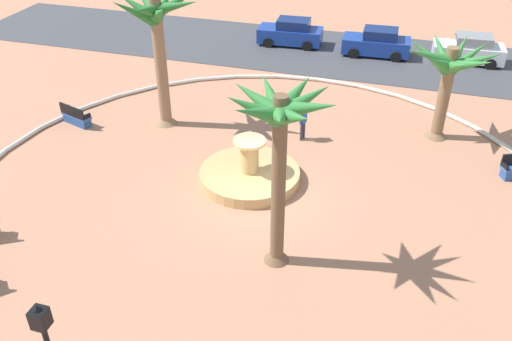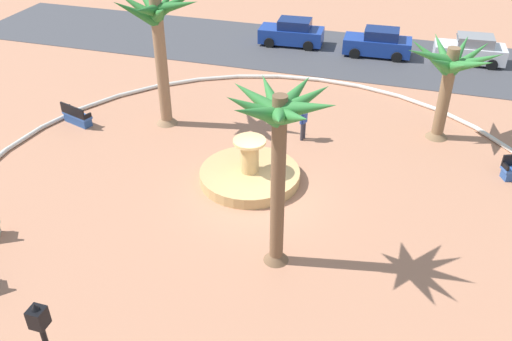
% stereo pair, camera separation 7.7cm
% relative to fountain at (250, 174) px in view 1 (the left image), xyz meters
% --- Properties ---
extents(ground_plane, '(80.00, 80.00, 0.00)m').
position_rel_fountain_xyz_m(ground_plane, '(0.69, -1.03, -0.29)').
color(ground_plane, tan).
extents(plaza_curb, '(23.22, 23.22, 0.20)m').
position_rel_fountain_xyz_m(plaza_curb, '(0.69, -1.03, -0.19)').
color(plaza_curb, silver).
rests_on(plaza_curb, ground).
extents(street_asphalt, '(48.00, 8.00, 0.03)m').
position_rel_fountain_xyz_m(street_asphalt, '(0.69, 14.98, -0.27)').
color(street_asphalt, '#424247').
rests_on(street_asphalt, ground).
extents(fountain, '(4.01, 4.01, 1.86)m').
position_rel_fountain_xyz_m(fountain, '(0.00, 0.00, 0.00)').
color(fountain, tan).
rests_on(fountain, ground).
extents(palm_tree_near_fountain, '(3.31, 3.30, 6.19)m').
position_rel_fountain_xyz_m(palm_tree_near_fountain, '(2.25, -4.25, 4.54)').
color(palm_tree_near_fountain, brown).
rests_on(palm_tree_near_fountain, ground).
extents(palm_tree_by_curb, '(4.01, 4.00, 6.21)m').
position_rel_fountain_xyz_m(palm_tree_by_curb, '(-5.25, 3.50, 4.29)').
color(palm_tree_by_curb, '#8E6B4C').
rests_on(palm_tree_by_curb, ground).
extents(palm_tree_mid_plaza, '(4.05, 3.99, 4.50)m').
position_rel_fountain_xyz_m(palm_tree_mid_plaza, '(7.09, 5.83, 3.00)').
color(palm_tree_mid_plaza, brown).
rests_on(palm_tree_mid_plaza, ground).
extents(bench_west, '(1.68, 0.97, 1.00)m').
position_rel_fountain_xyz_m(bench_west, '(-9.28, 2.21, 0.06)').
color(bench_west, '#335BA8').
rests_on(bench_west, ground).
extents(person_cyclist_photo, '(0.30, 0.51, 1.64)m').
position_rel_fountain_xyz_m(person_cyclist_photo, '(1.28, 3.88, 0.63)').
color(person_cyclist_photo, '#33333D').
rests_on(person_cyclist_photo, ground).
extents(parked_car_leftmost, '(4.09, 2.10, 1.67)m').
position_rel_fountain_xyz_m(parked_car_leftmost, '(-2.16, 15.64, 0.49)').
color(parked_car_leftmost, navy).
rests_on(parked_car_leftmost, ground).
extents(parked_car_second, '(4.07, 2.06, 1.67)m').
position_rel_fountain_xyz_m(parked_car_second, '(3.28, 15.34, 0.49)').
color(parked_car_second, navy).
rests_on(parked_car_second, ground).
extents(parked_car_third, '(4.10, 2.10, 1.67)m').
position_rel_fountain_xyz_m(parked_car_third, '(8.59, 15.74, 0.49)').
color(parked_car_third, silver).
rests_on(parked_car_third, ground).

